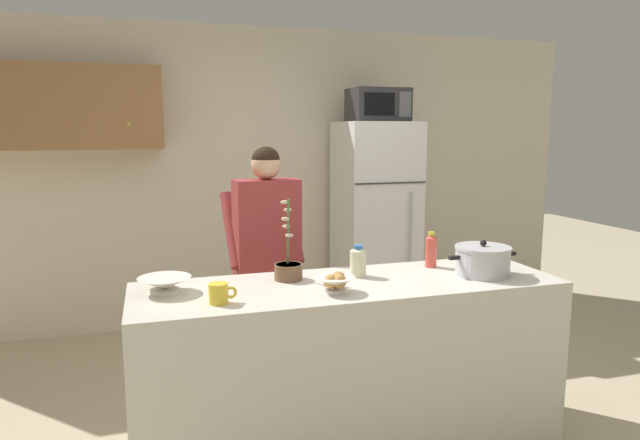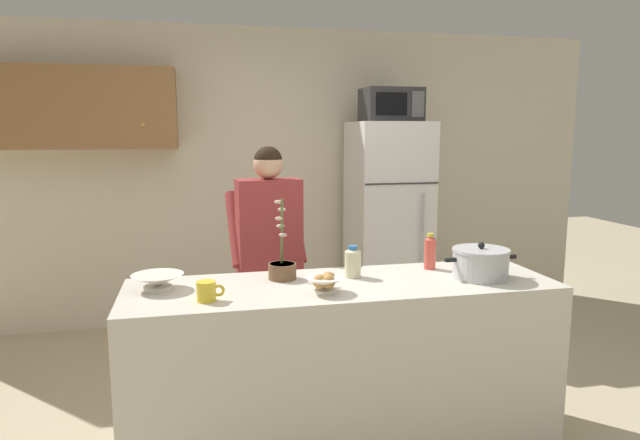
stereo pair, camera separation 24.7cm
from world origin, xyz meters
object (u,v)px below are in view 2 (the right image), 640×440
refrigerator (388,225)px  bread_bowl (325,283)px  cooking_pot (481,263)px  empty_bowl (158,281)px  bottle_mid_counter (430,252)px  person_near_pot (269,241)px  potted_orchid (282,267)px  microwave (391,105)px  bottle_near_edge (353,262)px  coffee_mug (207,291)px

refrigerator → bread_bowl: 2.26m
cooking_pot → empty_bowl: bearing=175.0°
refrigerator → empty_bowl: size_ratio=6.88×
bottle_mid_counter → empty_bowl: bearing=-176.0°
person_near_pot → potted_orchid: size_ratio=3.69×
microwave → bottle_near_edge: microwave is taller
bottle_mid_counter → potted_orchid: 0.87m
refrigerator → empty_bowl: refrigerator is taller
microwave → potted_orchid: bearing=-125.7°
microwave → bottle_near_edge: size_ratio=2.76×
empty_bowl → bottle_mid_counter: 1.51m
microwave → bread_bowl: 2.43m
refrigerator → person_near_pot: size_ratio=1.11×
bottle_mid_counter → potted_orchid: (-0.87, -0.03, -0.03)m
bottle_mid_counter → bread_bowl: bearing=-154.0°
person_near_pot → empty_bowl: (-0.66, -0.72, -0.04)m
refrigerator → bottle_near_edge: size_ratio=10.29×
person_near_pot → bottle_near_edge: bearing=-62.0°
empty_bowl → refrigerator: bearing=43.8°
bread_bowl → potted_orchid: size_ratio=0.45×
coffee_mug → empty_bowl: bearing=133.8°
refrigerator → cooking_pot: (-0.15, -1.91, 0.11)m
cooking_pot → microwave: bearing=85.4°
bread_bowl → empty_bowl: 0.84m
microwave → bottle_mid_counter: microwave is taller
bottle_near_edge → bottle_mid_counter: size_ratio=0.83×
person_near_pot → coffee_mug: size_ratio=12.32×
person_near_pot → bottle_near_edge: person_near_pot is taller
person_near_pot → bread_bowl: (0.15, -0.96, -0.03)m
person_near_pot → potted_orchid: bearing=-91.3°
microwave → potted_orchid: 2.26m
microwave → empty_bowl: 2.71m
coffee_mug → bottle_mid_counter: bottle_mid_counter is taller
bottle_near_edge → person_near_pot: bearing=118.0°
refrigerator → potted_orchid: refrigerator is taller
empty_bowl → bottle_near_edge: size_ratio=1.50×
refrigerator → bottle_near_edge: 1.92m
person_near_pot → coffee_mug: 1.05m
bread_bowl → bottle_mid_counter: bottle_mid_counter is taller
microwave → bottle_near_edge: bearing=-115.6°
person_near_pot → bottle_mid_counter: person_near_pot is taller
refrigerator → potted_orchid: 2.08m
bottle_near_edge → cooking_pot: bearing=-14.6°
person_near_pot → bottle_mid_counter: (0.85, -0.61, 0.02)m
bread_bowl → potted_orchid: (-0.16, 0.31, 0.02)m
empty_bowl → bottle_near_edge: 1.02m
person_near_pot → potted_orchid: person_near_pot is taller
coffee_mug → bottle_mid_counter: size_ratio=0.63×
cooking_pot → potted_orchid: size_ratio=0.95×
bottle_near_edge → potted_orchid: potted_orchid is taller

